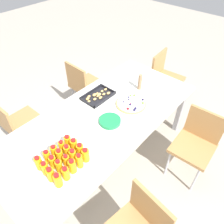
{
  "coord_description": "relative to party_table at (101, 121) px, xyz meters",
  "views": [
    {
      "loc": [
        -1.13,
        -1.14,
        2.27
      ],
      "look_at": [
        0.12,
        -0.05,
        0.74
      ],
      "focal_mm": 34.81,
      "sensor_mm": 36.0,
      "label": 1
    }
  ],
  "objects": [
    {
      "name": "ground_plane",
      "position": [
        0.0,
        0.0,
        -0.67
      ],
      "size": [
        12.0,
        12.0,
        0.0
      ],
      "primitive_type": "plane",
      "color": "#B2A899"
    },
    {
      "name": "party_table",
      "position": [
        0.0,
        0.0,
        0.0
      ],
      "size": [
        2.26,
        1.0,
        0.72
      ],
      "color": "silver",
      "rests_on": "ground_plane"
    },
    {
      "name": "chair_near_right",
      "position": [
        0.56,
        -0.84,
        -0.17
      ],
      "size": [
        0.42,
        0.42,
        0.83
      ],
      "rotation": [
        0.0,
        0.0,
        1.62
      ],
      "color": "#B7844C",
      "rests_on": "ground_plane"
    },
    {
      "name": "chair_far_left",
      "position": [
        -0.54,
        0.83,
        -0.17
      ],
      "size": [
        0.4,
        0.4,
        0.83
      ],
      "rotation": [
        0.0,
        0.0,
        -1.56
      ],
      "color": "#B7844C",
      "rests_on": "ground_plane"
    },
    {
      "name": "chair_end",
      "position": [
        1.43,
        0.08,
        -0.17
      ],
      "size": [
        0.43,
        0.43,
        0.83
      ],
      "rotation": [
        0.0,
        0.0,
        3.23
      ],
      "color": "#B7844C",
      "rests_on": "ground_plane"
    },
    {
      "name": "chair_far_right",
      "position": [
        0.49,
        0.81,
        -0.17
      ],
      "size": [
        0.41,
        0.41,
        0.83
      ],
      "rotation": [
        0.0,
        0.0,
        -1.59
      ],
      "color": "#B7844C",
      "rests_on": "ground_plane"
    },
    {
      "name": "juice_bottle_0",
      "position": [
        -0.76,
        -0.27,
        0.12
      ],
      "size": [
        0.06,
        0.06,
        0.14
      ],
      "color": "#F9AB14",
      "rests_on": "party_table"
    },
    {
      "name": "juice_bottle_1",
      "position": [
        -0.68,
        -0.27,
        0.12
      ],
      "size": [
        0.06,
        0.06,
        0.13
      ],
      "color": "#F9AC14",
      "rests_on": "party_table"
    },
    {
      "name": "juice_bottle_2",
      "position": [
        -0.6,
        -0.26,
        0.12
      ],
      "size": [
        0.06,
        0.06,
        0.14
      ],
      "color": "#F9AC14",
      "rests_on": "party_table"
    },
    {
      "name": "juice_bottle_3",
      "position": [
        -0.53,
        -0.27,
        0.13
      ],
      "size": [
        0.05,
        0.05,
        0.15
      ],
      "color": "#F9AD14",
      "rests_on": "party_table"
    },
    {
      "name": "juice_bottle_4",
      "position": [
        -0.46,
        -0.27,
        0.12
      ],
      "size": [
        0.06,
        0.06,
        0.14
      ],
      "color": "#F9AE14",
      "rests_on": "party_table"
    },
    {
      "name": "juice_bottle_5",
      "position": [
        -0.76,
        -0.19,
        0.12
      ],
      "size": [
        0.06,
        0.06,
        0.14
      ],
      "color": "#FAAB14",
      "rests_on": "party_table"
    },
    {
      "name": "juice_bottle_6",
      "position": [
        -0.68,
        -0.19,
        0.13
      ],
      "size": [
        0.05,
        0.05,
        0.15
      ],
      "color": "#FAAB14",
      "rests_on": "party_table"
    },
    {
      "name": "juice_bottle_7",
      "position": [
        -0.6,
        -0.19,
        0.12
      ],
      "size": [
        0.05,
        0.05,
        0.13
      ],
      "color": "#F9AD14",
      "rests_on": "party_table"
    },
    {
      "name": "juice_bottle_8",
      "position": [
        -0.53,
        -0.19,
        0.12
      ],
      "size": [
        0.06,
        0.06,
        0.14
      ],
      "color": "#F9AD14",
      "rests_on": "party_table"
    },
    {
      "name": "juice_bottle_9",
      "position": [
        -0.46,
        -0.2,
        0.12
      ],
      "size": [
        0.06,
        0.06,
        0.14
      ],
      "color": "#FAAF14",
      "rests_on": "party_table"
    },
    {
      "name": "juice_bottle_10",
      "position": [
        -0.76,
        -0.12,
        0.12
      ],
      "size": [
        0.06,
        0.06,
        0.14
      ],
      "color": "#FAAE14",
      "rests_on": "party_table"
    },
    {
      "name": "juice_bottle_11",
      "position": [
        -0.68,
        -0.11,
        0.12
      ],
      "size": [
        0.06,
        0.06,
        0.13
      ],
      "color": "#F9AF14",
      "rests_on": "party_table"
    },
    {
      "name": "juice_bottle_12",
      "position": [
        -0.61,
        -0.11,
        0.12
      ],
      "size": [
        0.06,
        0.06,
        0.15
      ],
      "color": "#FAAB14",
      "rests_on": "party_table"
    },
    {
      "name": "juice_bottle_13",
      "position": [
        -0.53,
        -0.12,
        0.12
      ],
      "size": [
        0.06,
        0.06,
        0.13
      ],
      "color": "#F9AD14",
      "rests_on": "party_table"
    },
    {
      "name": "juice_bottle_14",
      "position": [
        -0.46,
        -0.12,
        0.12
      ],
      "size": [
        0.06,
        0.06,
        0.15
      ],
      "color": "#F9AE14",
      "rests_on": "party_table"
    },
    {
      "name": "juice_bottle_15",
      "position": [
        -0.76,
        -0.04,
        0.12
      ],
      "size": [
        0.06,
        0.06,
        0.14
      ],
      "color": "#FAAD14",
      "rests_on": "party_table"
    },
    {
      "name": "juice_bottle_16",
      "position": [
        -0.68,
        -0.04,
        0.12
      ],
      "size": [
        0.06,
        0.06,
        0.14
      ],
      "color": "#FAAF14",
      "rests_on": "party_table"
    },
    {
      "name": "juice_bottle_17",
      "position": [
        -0.61,
        -0.04,
        0.12
      ],
      "size": [
        0.06,
        0.06,
        0.14
      ],
      "color": "#F9AF14",
      "rests_on": "party_table"
    },
    {
      "name": "juice_bottle_18",
      "position": [
        -0.53,
        -0.05,
        0.12
      ],
      "size": [
        0.05,
        0.05,
        0.13
      ],
      "color": "#F9AD14",
      "rests_on": "party_table"
    },
    {
      "name": "juice_bottle_19",
      "position": [
        -0.46,
        -0.04,
        0.12
      ],
      "size": [
        0.06,
        0.06,
        0.13
      ],
      "color": "#F9AC14",
      "rests_on": "party_table"
    },
    {
      "name": "fruit_pizza",
      "position": [
        0.36,
        -0.11,
        0.07
      ],
      "size": [
        0.33,
        0.33,
        0.05
      ],
      "color": "tan",
      "rests_on": "party_table"
    },
    {
      "name": "snack_tray",
      "position": [
        0.22,
        0.25,
        0.07
      ],
      "size": [
        0.35,
        0.24,
        0.04
      ],
      "color": "black",
      "rests_on": "party_table"
    },
    {
      "name": "plate_stack",
      "position": [
        0.01,
        -0.12,
        0.07
      ],
      "size": [
        0.22,
        0.22,
        0.03
      ],
      "color": "#1E8C4C",
      "rests_on": "party_table"
    },
    {
      "name": "napkin_stack",
      "position": [
        0.86,
        -0.33,
        0.06
      ],
      "size": [
        0.15,
        0.15,
        0.01
      ],
      "primitive_type": "cube",
      "color": "white",
      "rests_on": "party_table"
    },
    {
      "name": "cardboard_tube",
      "position": [
        0.65,
        -0.01,
        0.15
      ],
      "size": [
        0.04,
        0.04,
        0.19
      ],
      "primitive_type": "cylinder",
      "color": "#9E7A56",
      "rests_on": "party_table"
    }
  ]
}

